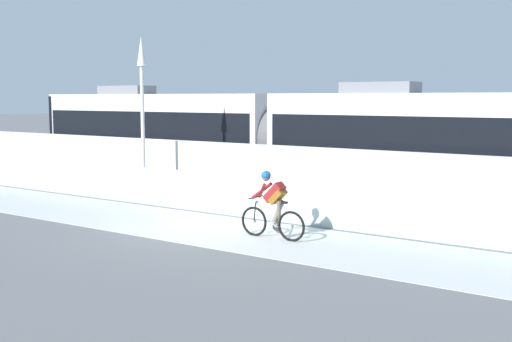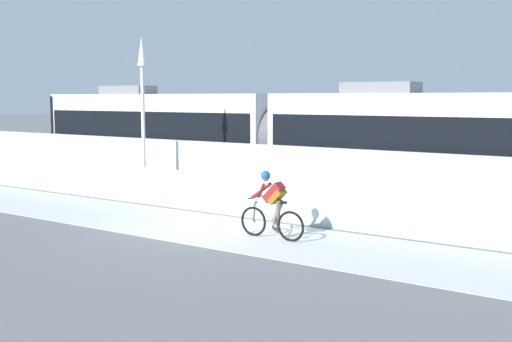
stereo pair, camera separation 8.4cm
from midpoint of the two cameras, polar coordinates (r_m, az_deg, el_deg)
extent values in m
plane|color=slate|center=(16.29, -5.05, -5.15)|extent=(200.00, 200.00, 0.00)
cube|color=silver|center=(16.28, -5.05, -5.13)|extent=(32.00, 3.20, 0.01)
cube|color=#ADC6C1|center=(17.62, -1.23, -2.30)|extent=(32.00, 0.05, 1.16)
cube|color=white|center=(19.05, 1.94, -0.53)|extent=(32.00, 0.36, 1.88)
cube|color=#595654|center=(21.29, 5.53, -2.35)|extent=(32.00, 0.08, 0.01)
cube|color=#595654|center=(22.54, 7.31, -1.87)|extent=(32.00, 0.08, 0.01)
cube|color=silver|center=(26.23, -8.56, 3.46)|extent=(11.00, 2.50, 3.10)
cube|color=black|center=(26.21, -8.58, 4.23)|extent=(10.56, 2.54, 1.04)
cube|color=#4C4C51|center=(26.34, -8.51, 0.49)|extent=(10.78, 2.53, 0.28)
cube|color=slate|center=(27.58, -11.66, 7.15)|extent=(2.40, 1.10, 0.36)
cube|color=#232326|center=(28.86, -13.62, 0.57)|extent=(1.40, 1.88, 0.20)
cylinder|color=black|center=(28.40, -14.70, 0.32)|extent=(0.60, 0.10, 0.60)
cylinder|color=black|center=(29.35, -12.58, 0.57)|extent=(0.60, 0.10, 0.60)
cube|color=#232326|center=(24.11, -2.38, -0.42)|extent=(1.40, 1.88, 0.20)
cylinder|color=black|center=(23.55, -3.43, -0.74)|extent=(0.60, 0.10, 0.60)
cylinder|color=black|center=(24.69, -1.38, -0.39)|extent=(0.60, 0.10, 0.60)
cube|color=black|center=(30.21, -16.15, 3.68)|extent=(0.16, 2.54, 2.94)
cube|color=silver|center=(20.21, 16.02, 2.35)|extent=(11.00, 2.50, 3.10)
cube|color=black|center=(20.19, 16.05, 3.34)|extent=(10.56, 2.54, 1.04)
cube|color=#4C4C51|center=(20.35, 15.89, -1.49)|extent=(10.78, 2.53, 0.28)
cube|color=slate|center=(20.88, 10.97, 7.37)|extent=(2.40, 1.10, 0.36)
cube|color=#232326|center=(21.74, 7.06, -1.23)|extent=(1.40, 1.88, 0.20)
cylinder|color=black|center=(21.12, 6.16, -1.62)|extent=(0.60, 0.10, 0.60)
cylinder|color=black|center=(22.38, 7.91, -1.18)|extent=(0.60, 0.10, 0.60)
cylinder|color=#59595B|center=(22.70, 2.12, 3.05)|extent=(0.60, 2.30, 2.30)
torus|color=black|center=(15.25, -0.34, -4.55)|extent=(0.72, 0.06, 0.72)
cylinder|color=#99999E|center=(15.25, -0.34, -4.55)|extent=(0.07, 0.10, 0.07)
torus|color=black|center=(14.68, 3.04, -5.00)|extent=(0.72, 0.06, 0.72)
cylinder|color=#99999E|center=(14.68, 3.04, -5.00)|extent=(0.07, 0.10, 0.07)
cylinder|color=#99999E|center=(15.02, 0.72, -3.89)|extent=(0.60, 0.04, 0.58)
cylinder|color=#99999E|center=(14.81, 1.94, -3.98)|extent=(0.22, 0.04, 0.59)
cylinder|color=#99999E|center=(14.92, 1.01, -2.83)|extent=(0.76, 0.04, 0.07)
cylinder|color=#99999E|center=(14.80, 2.33, -5.02)|extent=(0.43, 0.03, 0.09)
cylinder|color=#99999E|center=(14.70, 2.64, -3.95)|extent=(0.27, 0.02, 0.53)
cylinder|color=black|center=(15.19, -0.26, -3.66)|extent=(0.08, 0.03, 0.49)
cube|color=black|center=(14.71, 2.24, -2.83)|extent=(0.24, 0.10, 0.05)
cylinder|color=black|center=(15.12, -0.18, -2.38)|extent=(0.03, 0.58, 0.03)
cylinder|color=#262628|center=(14.92, 1.64, -5.04)|extent=(0.18, 0.02, 0.18)
cube|color=maroon|center=(14.80, 1.52, -1.93)|extent=(0.50, 0.28, 0.51)
cube|color=#8C5919|center=(14.76, 1.82, -2.31)|extent=(0.38, 0.30, 0.38)
sphere|color=#997051|center=(14.88, 0.75, -0.54)|extent=(0.20, 0.20, 0.20)
sphere|color=#195999|center=(14.88, 0.75, -0.41)|extent=(0.23, 0.23, 0.23)
cylinder|color=maroon|center=(14.99, 0.37, -1.78)|extent=(0.44, 0.41, 0.41)
cylinder|color=maroon|center=(14.99, 0.37, -1.78)|extent=(0.44, 0.41, 0.41)
cylinder|color=#726656|center=(14.83, 1.87, -4.14)|extent=(0.29, 0.33, 0.80)
cylinder|color=#726656|center=(14.81, 1.87, -3.61)|extent=(0.29, 0.33, 0.54)
cylinder|color=gray|center=(20.58, -10.14, -2.47)|extent=(0.24, 0.24, 0.20)
cylinder|color=silver|center=(20.36, -10.26, 3.38)|extent=(0.12, 0.12, 4.20)
cone|color=white|center=(20.37, -10.41, 10.56)|extent=(0.28, 0.28, 0.90)
camera|label=1|loc=(0.04, -90.14, -0.02)|focal=44.44mm
camera|label=2|loc=(0.04, 89.86, 0.02)|focal=44.44mm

